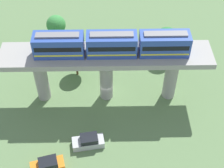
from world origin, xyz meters
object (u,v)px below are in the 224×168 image
object	(u,v)px
train	(112,44)
parked_car_silver	(88,141)
tree_mid_lot	(56,25)
parked_car_orange	(48,165)
tree_near_viaduct	(76,60)
tree_far_corner	(167,39)

from	to	relation	value
train	parked_car_silver	xyz separation A→B (m)	(8.84, -3.25, -9.28)
train	tree_mid_lot	bearing A→B (deg)	-145.67
parked_car_orange	tree_near_viaduct	bearing A→B (deg)	156.52
tree_near_viaduct	tree_far_corner	bearing A→B (deg)	106.10
tree_near_viaduct	parked_car_silver	bearing A→B (deg)	9.26
train	tree_mid_lot	size ratio (longest dim) A/B	4.13
parked_car_silver	tree_far_corner	size ratio (longest dim) A/B	0.78
tree_mid_lot	tree_far_corner	size ratio (longest dim) A/B	0.88
parked_car_orange	tree_near_viaduct	world-z (taller)	tree_near_viaduct
train	parked_car_silver	distance (m)	13.22
train	tree_mid_lot	world-z (taller)	train
parked_car_silver	parked_car_orange	xyz separation A→B (m)	(3.49, -4.99, 0.00)
parked_car_orange	tree_mid_lot	world-z (taller)	tree_mid_lot
parked_car_orange	tree_mid_lot	distance (m)	26.33
parked_car_silver	parked_car_orange	distance (m)	6.09
train	tree_near_viaduct	world-z (taller)	train
tree_mid_lot	tree_far_corner	world-z (taller)	tree_far_corner
tree_near_viaduct	tree_mid_lot	world-z (taller)	tree_mid_lot
parked_car_silver	train	bearing A→B (deg)	151.24
parked_car_orange	tree_mid_lot	bearing A→B (deg)	168.37
train	parked_car_orange	size ratio (longest dim) A/B	4.54
parked_car_orange	tree_near_viaduct	distance (m)	17.50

